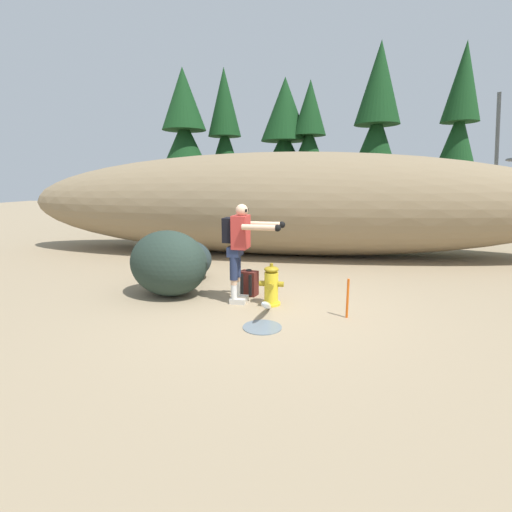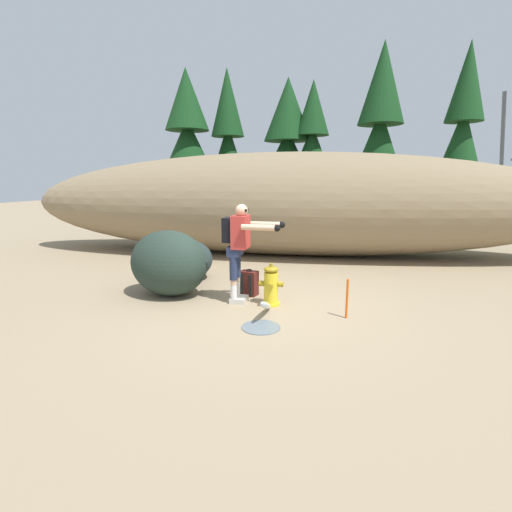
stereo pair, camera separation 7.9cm
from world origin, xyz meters
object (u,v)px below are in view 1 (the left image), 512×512
fire_hydrant (271,286)px  survey_stake (348,298)px  utility_worker (240,241)px  spare_backpack (249,283)px  boulder_large (185,260)px  boulder_mid (169,263)px

fire_hydrant → survey_stake: 1.26m
fire_hydrant → utility_worker: (-0.52, 0.04, 0.73)m
spare_backpack → survey_stake: bearing=-101.8°
boulder_large → boulder_mid: 1.07m
utility_worker → boulder_mid: bearing=175.3°
utility_worker → boulder_mid: utility_worker is taller
utility_worker → survey_stake: utility_worker is taller
spare_backpack → boulder_large: size_ratio=0.43×
survey_stake → boulder_mid: bearing=168.3°
fire_hydrant → survey_stake: bearing=-18.7°
boulder_large → boulder_mid: size_ratio=0.75×
fire_hydrant → utility_worker: utility_worker is taller
fire_hydrant → survey_stake: size_ratio=1.17×
boulder_large → spare_backpack: bearing=-29.0°
boulder_mid → survey_stake: 3.13m
utility_worker → survey_stake: size_ratio=2.74×
fire_hydrant → boulder_mid: boulder_mid is taller
boulder_mid → utility_worker: bearing=-8.2°
boulder_large → boulder_mid: (0.08, -1.06, 0.17)m
utility_worker → spare_backpack: utility_worker is taller
spare_backpack → boulder_mid: size_ratio=0.32×
fire_hydrant → boulder_large: size_ratio=0.64×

